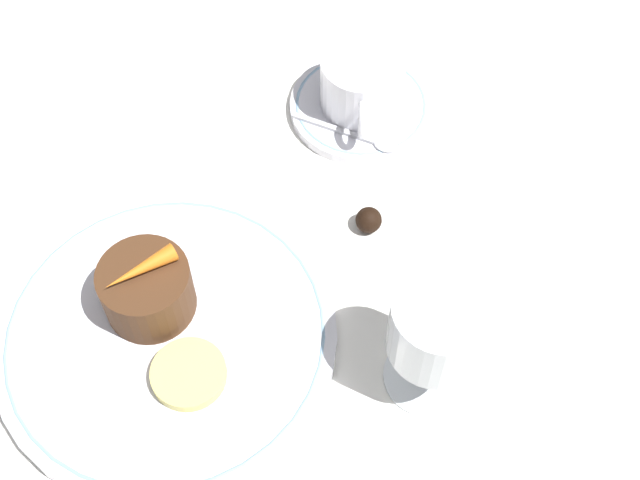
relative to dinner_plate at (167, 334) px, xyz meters
name	(u,v)px	position (x,y,z in m)	size (l,w,h in m)	color
ground_plane	(213,342)	(0.00, 0.04, -0.01)	(3.00, 3.00, 0.00)	white
dinner_plate	(167,334)	(0.00, 0.00, 0.00)	(0.28, 0.28, 0.01)	white
saucer	(361,106)	(-0.25, 0.16, 0.00)	(0.14, 0.14, 0.01)	white
coffee_cup	(362,82)	(-0.25, 0.16, 0.03)	(0.11, 0.08, 0.06)	white
spoon	(357,136)	(-0.21, 0.15, 0.00)	(0.05, 0.10, 0.00)	silver
wine_glass	(438,331)	(0.03, 0.21, 0.07)	(0.07, 0.07, 0.12)	silver
dessert_cake	(147,290)	(-0.02, -0.01, 0.03)	(0.07, 0.07, 0.05)	#4C2D19
carrot_garnish	(140,269)	(-0.02, -0.01, 0.06)	(0.05, 0.06, 0.01)	orange
pineapple_slice	(189,374)	(0.04, 0.02, 0.01)	(0.06, 0.06, 0.01)	#EFE075
chocolate_truffle	(369,220)	(-0.11, 0.16, 0.00)	(0.02, 0.02, 0.02)	black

